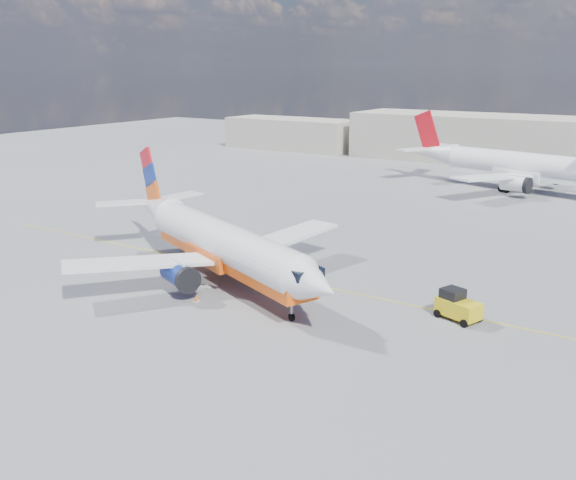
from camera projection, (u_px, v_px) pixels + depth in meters
The scene contains 8 objects.
ground at pixel (282, 294), 47.35m from camera, with size 240.00×240.00×0.00m, color slate.
taxi_line at pixel (303, 283), 49.78m from camera, with size 70.00×0.15×0.01m, color gold.
terminal_main at pixel (560, 143), 104.48m from camera, with size 70.00×14.00×8.00m, color #B3AB9A.
terminal_annex at pixel (292, 134), 128.45m from camera, with size 26.00×10.00×6.00m, color #B3AB9A.
main_jet at pixel (219, 243), 49.58m from camera, with size 29.70×22.38×9.14m.
second_jet at pixel (521, 166), 85.03m from camera, with size 33.14×25.54×10.00m.
gse_tug at pixel (457, 306), 42.41m from camera, with size 3.18×2.56×2.02m.
traffic_cone at pixel (197, 298), 45.83m from camera, with size 0.36×0.36×0.51m.
Camera 1 is at (24.54, -37.27, 16.35)m, focal length 40.00 mm.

